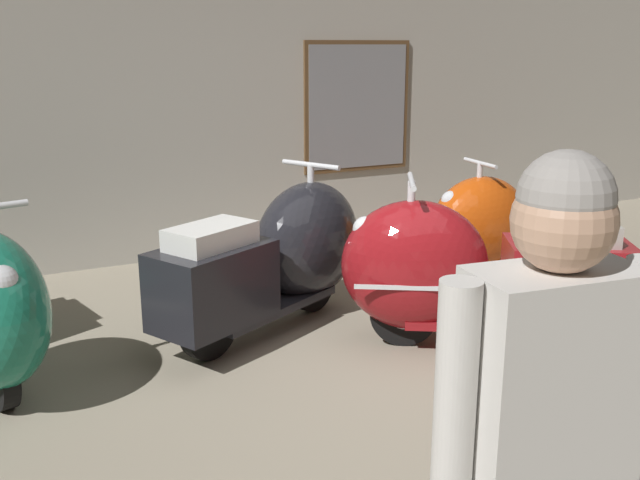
{
  "coord_description": "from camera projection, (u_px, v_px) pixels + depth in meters",
  "views": [
    {
      "loc": [
        -2.18,
        -3.16,
        1.91
      ],
      "look_at": [
        -0.01,
        1.24,
        0.58
      ],
      "focal_mm": 40.56,
      "sensor_mm": 36.0,
      "label": 1
    }
  ],
  "objects": [
    {
      "name": "scooter_1",
      "position": [
        282.0,
        255.0,
        4.99
      ],
      "size": [
        1.86,
        1.28,
        1.11
      ],
      "rotation": [
        0.0,
        0.0,
        0.47
      ],
      "color": "black",
      "rests_on": "ground"
    },
    {
      "name": "visitor_0",
      "position": [
        542.0,
        454.0,
        1.69
      ],
      "size": [
        0.57,
        0.31,
        1.7
      ],
      "rotation": [
        0.0,
        0.0,
        1.45
      ],
      "color": "black",
      "rests_on": "ground"
    },
    {
      "name": "showroom_back_wall",
      "position": [
        206.0,
        41.0,
        6.43
      ],
      "size": [
        18.0,
        0.63,
        3.88
      ],
      "color": "#ADA89E",
      "rests_on": "ground"
    },
    {
      "name": "scooter_2",
      "position": [
        460.0,
        272.0,
        4.62
      ],
      "size": [
        1.82,
        1.37,
        1.11
      ],
      "rotation": [
        0.0,
        0.0,
        2.61
      ],
      "color": "black",
      "rests_on": "ground"
    },
    {
      "name": "scooter_3",
      "position": [
        507.0,
        224.0,
        6.03
      ],
      "size": [
        1.69,
        0.62,
        1.01
      ],
      "rotation": [
        0.0,
        0.0,
        3.05
      ],
      "color": "black",
      "rests_on": "ground"
    },
    {
      "name": "ground_plane",
      "position": [
        416.0,
        387.0,
        4.17
      ],
      "size": [
        60.0,
        60.0,
        0.0
      ],
      "primitive_type": "plane",
      "color": "gray"
    }
  ]
}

